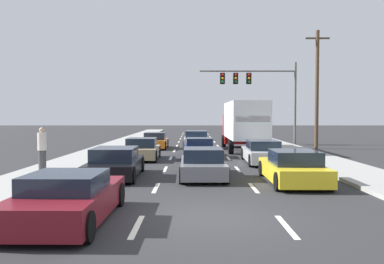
% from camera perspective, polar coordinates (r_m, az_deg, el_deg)
% --- Properties ---
extents(ground_plane, '(140.00, 140.00, 0.00)m').
position_cam_1_polar(ground_plane, '(35.21, 0.82, -1.81)').
color(ground_plane, '#2B2B2D').
extents(sidewalk_right, '(2.78, 80.00, 0.14)m').
position_cam_1_polar(sidewalk_right, '(31.03, 13.31, -2.30)').
color(sidewalk_right, '#9E9E99').
rests_on(sidewalk_right, ground_plane).
extents(sidewalk_left, '(2.78, 80.00, 0.14)m').
position_cam_1_polar(sidewalk_left, '(30.84, -11.50, -2.31)').
color(sidewalk_left, '#9E9E99').
rests_on(sidewalk_left, ground_plane).
extents(lane_markings, '(3.54, 57.00, 0.01)m').
position_cam_1_polar(lane_markings, '(31.85, 0.90, -2.24)').
color(lane_markings, silver).
rests_on(lane_markings, ground_plane).
extents(car_orange, '(1.84, 4.14, 1.24)m').
position_cam_1_polar(car_orange, '(31.58, -5.00, -1.28)').
color(car_orange, orange).
rests_on(car_orange, ground_plane).
extents(car_tan, '(1.96, 4.04, 1.25)m').
position_cam_1_polar(car_tan, '(23.73, -6.83, -2.46)').
color(car_tan, tan).
rests_on(car_tan, ground_plane).
extents(car_black, '(2.07, 4.51, 1.23)m').
position_cam_1_polar(car_black, '(17.13, -10.47, -4.30)').
color(car_black, black).
rests_on(car_black, ground_plane).
extents(car_maroon, '(2.04, 4.47, 1.19)m').
position_cam_1_polar(car_maroon, '(10.32, -16.67, -8.83)').
color(car_maroon, maroon).
rests_on(car_maroon, ground_plane).
extents(car_silver, '(1.93, 4.16, 1.36)m').
position_cam_1_polar(car_silver, '(31.55, 0.67, -1.17)').
color(car_silver, '#B7BABF').
rests_on(car_silver, ground_plane).
extents(car_blue, '(1.88, 4.29, 1.17)m').
position_cam_1_polar(car_blue, '(25.02, 1.12, -2.27)').
color(car_blue, '#1E389E').
rests_on(car_blue, ground_plane).
extents(car_gray, '(1.89, 4.52, 1.21)m').
position_cam_1_polar(car_gray, '(16.83, 1.58, -4.46)').
color(car_gray, slate).
rests_on(car_gray, ground_plane).
extents(box_truck, '(2.55, 9.14, 3.44)m').
position_cam_1_polar(box_truck, '(29.51, 7.22, 1.27)').
color(box_truck, white).
rests_on(box_truck, ground_plane).
extents(car_white, '(1.91, 4.65, 1.22)m').
position_cam_1_polar(car_white, '(22.16, 9.81, -2.81)').
color(car_white, white).
rests_on(car_white, ground_plane).
extents(car_yellow, '(2.00, 4.57, 1.24)m').
position_cam_1_polar(car_yellow, '(15.85, 13.88, -4.88)').
color(car_yellow, yellow).
rests_on(car_yellow, ground_plane).
extents(traffic_signal_mast, '(8.46, 0.69, 7.18)m').
position_cam_1_polar(traffic_signal_mast, '(36.59, 8.40, 6.64)').
color(traffic_signal_mast, '#595B56').
rests_on(traffic_signal_mast, ground_plane).
extents(utility_pole_mid, '(1.80, 0.28, 8.93)m').
position_cam_1_polar(utility_pole_mid, '(32.69, 16.99, 5.84)').
color(utility_pole_mid, brown).
rests_on(utility_pole_mid, ground_plane).
extents(pedestrian_near_corner, '(0.38, 0.38, 1.87)m').
position_cam_1_polar(pedestrian_near_corner, '(19.05, -19.91, -2.18)').
color(pedestrian_near_corner, '#3F3F42').
rests_on(pedestrian_near_corner, sidewalk_left).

